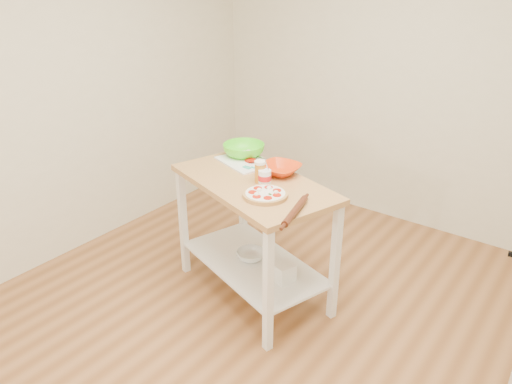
{
  "coord_description": "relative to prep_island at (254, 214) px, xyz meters",
  "views": [
    {
      "loc": [
        1.45,
        -1.97,
        2.23
      ],
      "look_at": [
        -0.35,
        0.44,
        0.85
      ],
      "focal_mm": 35.0,
      "sensor_mm": 36.0,
      "label": 1
    }
  ],
  "objects": [
    {
      "name": "beer_pint",
      "position": [
        0.05,
        0.01,
        0.33
      ],
      "size": [
        0.07,
        0.07,
        0.15
      ],
      "color": "#BD701A",
      "rests_on": "prep_island"
    },
    {
      "name": "spatula",
      "position": [
        -0.12,
        0.14,
        0.27
      ],
      "size": [
        0.15,
        0.05,
        0.01
      ],
      "rotation": [
        0.0,
        0.0,
        -0.08
      ],
      "color": "#37B09D",
      "rests_on": "cutting_board"
    },
    {
      "name": "yogurt_tub",
      "position": [
        0.1,
        -0.01,
        0.3
      ],
      "size": [
        0.09,
        0.09,
        0.18
      ],
      "color": "white",
      "rests_on": "prep_island"
    },
    {
      "name": "shelf_bin",
      "position": [
        0.3,
        -0.06,
        -0.33
      ],
      "size": [
        0.16,
        0.16,
        0.13
      ],
      "primitive_type": "cube",
      "rotation": [
        0.0,
        0.0,
        -0.31
      ],
      "color": "white",
      "rests_on": "prep_island"
    },
    {
      "name": "room_shell",
      "position": [
        0.4,
        -0.48,
        0.7
      ],
      "size": [
        4.04,
        4.54,
        2.74
      ],
      "color": "#986338",
      "rests_on": "ground"
    },
    {
      "name": "pizza",
      "position": [
        0.21,
        -0.16,
        0.27
      ],
      "size": [
        0.28,
        0.28,
        0.05
      ],
      "rotation": [
        0.0,
        0.0,
        -0.12
      ],
      "color": "tan",
      "rests_on": "prep_island"
    },
    {
      "name": "rolling_pin",
      "position": [
        0.49,
        -0.25,
        0.27
      ],
      "size": [
        0.13,
        0.36,
        0.04
      ],
      "primitive_type": "cylinder",
      "rotation": [
        1.57,
        0.0,
        0.25
      ],
      "color": "#502212",
      "rests_on": "prep_island"
    },
    {
      "name": "cutting_board",
      "position": [
        -0.25,
        0.24,
        0.26
      ],
      "size": [
        0.47,
        0.41,
        0.04
      ],
      "rotation": [
        0.0,
        0.0,
        -0.32
      ],
      "color": "white",
      "rests_on": "prep_island"
    },
    {
      "name": "orange_bowl",
      "position": [
        0.07,
        0.21,
        0.28
      ],
      "size": [
        0.28,
        0.28,
        0.07
      ],
      "primitive_type": "imported",
      "rotation": [
        0.0,
        0.0,
        0.03
      ],
      "color": "red",
      "rests_on": "prep_island"
    },
    {
      "name": "green_bowl",
      "position": [
        -0.34,
        0.33,
        0.3
      ],
      "size": [
        0.44,
        0.44,
        0.1
      ],
      "primitive_type": "imported",
      "rotation": [
        0.0,
        0.0,
        -0.71
      ],
      "color": "#51EA1F",
      "rests_on": "prep_island"
    },
    {
      "name": "shelf_glass_bowl",
      "position": [
        -0.04,
        0.02,
        -0.36
      ],
      "size": [
        0.28,
        0.28,
        0.07
      ],
      "primitive_type": "imported",
      "rotation": [
        0.0,
        0.0,
        -0.51
      ],
      "color": "silver",
      "rests_on": "prep_island"
    },
    {
      "name": "knife",
      "position": [
        -0.28,
        0.34,
        0.27
      ],
      "size": [
        0.27,
        0.03,
        0.01
      ],
      "rotation": [
        0.0,
        0.0,
        -0.03
      ],
      "color": "silver",
      "rests_on": "cutting_board"
    },
    {
      "name": "prep_island",
      "position": [
        0.0,
        0.0,
        0.0
      ],
      "size": [
        1.31,
        0.97,
        0.9
      ],
      "rotation": [
        0.0,
        0.0,
        -0.31
      ],
      "color": "#B6854A",
      "rests_on": "ground"
    }
  ]
}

